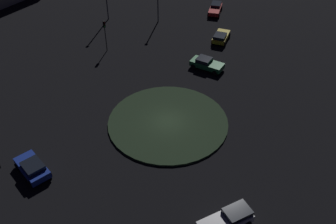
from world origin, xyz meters
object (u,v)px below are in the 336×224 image
Objects in this scene: car_green at (206,64)px; car_red at (215,9)px; car_blue at (32,168)px; car_white at (228,220)px; traffic_light_northwest at (105,30)px; car_yellow at (221,37)px.

car_green is 1.02× the size of car_red.
car_blue is 0.97× the size of car_white.
car_green is at bearing -117.73° from car_white.
car_yellow is at bearing 70.67° from traffic_light_northwest.
car_white reaches higher than car_red.
car_green reaches higher than car_red.
car_red is at bearing 19.68° from car_yellow.
car_blue reaches higher than car_red.
car_red is 1.03× the size of car_blue.
traffic_light_northwest is at bearing -51.21° from car_blue.
car_white reaches higher than car_blue.
traffic_light_northwest reaches higher than car_red.
car_white is at bearing -3.64° from traffic_light_northwest.
traffic_light_northwest is at bearing -92.14° from car_white.
car_white is at bearing -164.62° from car_yellow.
car_red is 1.01× the size of traffic_light_northwest.
car_blue is at bearing -38.60° from traffic_light_northwest.
traffic_light_northwest is (-11.60, -17.05, 2.40)m from car_red.
car_yellow is 16.63m from traffic_light_northwest.
car_white is (10.07, -39.85, 0.03)m from car_red.
car_white is (7.33, -22.62, 0.03)m from car_green.
car_yellow is 32.54m from car_blue.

